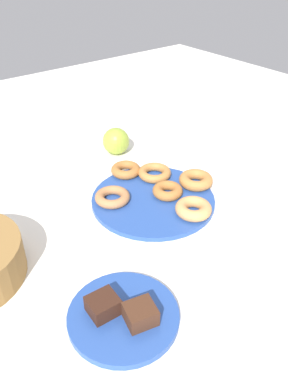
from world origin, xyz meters
name	(u,v)px	position (x,y,z in m)	size (l,w,h in m)	color
ground_plane	(153,201)	(0.00, 0.00, 0.00)	(2.40, 2.40, 0.00)	white
donut_plate	(153,200)	(0.00, 0.00, 0.01)	(0.32, 0.32, 0.01)	#284C9E
donut_0	(155,173)	(0.08, -0.07, 0.02)	(0.09, 0.09, 0.02)	#BC7A3D
donut_1	(196,180)	(-0.02, -0.13, 0.03)	(0.09, 0.09, 0.03)	#BC7A3D
donut_2	(193,209)	(-0.11, -0.03, 0.03)	(0.09, 0.09, 0.03)	tan
donut_3	(112,197)	(0.05, 0.09, 0.02)	(0.09, 0.09, 0.02)	#B27547
donut_4	(126,170)	(0.14, -0.01, 0.02)	(0.08, 0.08, 0.03)	#AD6B33
donut_5	(168,191)	(-0.01, -0.04, 0.02)	(0.08, 0.08, 0.03)	#AD6B33
cake_plate	(123,316)	(-0.25, 0.27, 0.01)	(0.20, 0.20, 0.01)	#284C9E
brownie_near	(140,314)	(-0.28, 0.26, 0.03)	(0.05, 0.05, 0.03)	#472819
brownie_far	(103,305)	(-0.22, 0.30, 0.03)	(0.05, 0.05, 0.03)	#381E14
apple	(116,141)	(0.27, -0.08, 0.04)	(0.08, 0.08, 0.08)	#93AD38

